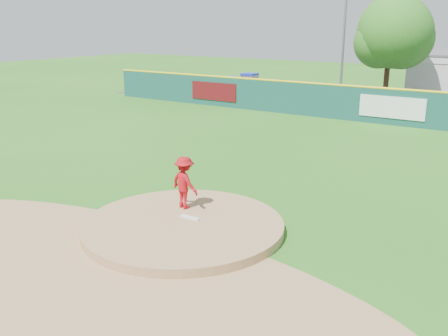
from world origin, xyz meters
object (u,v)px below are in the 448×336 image
Objects in this scene: playground_slide at (249,84)px; light_pole_left at (345,15)px; van at (368,104)px; pitcher at (185,183)px; deciduous_tree at (390,37)px.

playground_slide is 8.75m from light_pole_left.
van is 10.84m from playground_slide.
pitcher reaches higher than van.
deciduous_tree is 4.72m from light_pole_left.
playground_slide is at bearing -152.69° from light_pole_left.
van is 0.39× the size of light_pole_left.
van is at bearing -55.36° from light_pole_left.
light_pole_left reaches higher than van.
pitcher is at bearing -63.06° from playground_slide.
playground_slide is at bearing 66.28° from van.
light_pole_left is (-4.20, 6.08, 5.44)m from van.
pitcher is 0.21× the size of deciduous_tree.
deciduous_tree reaches higher than pitcher.
pitcher is 0.50× the size of playground_slide.
van is 5.67m from deciduous_tree.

